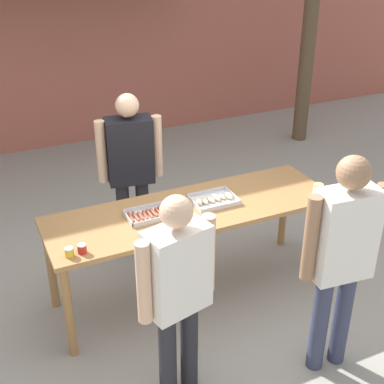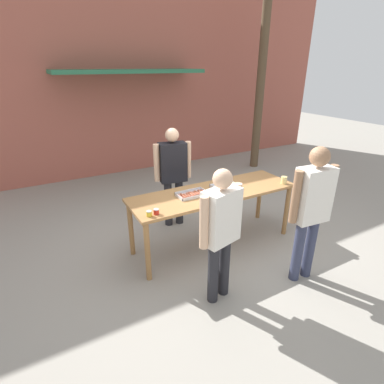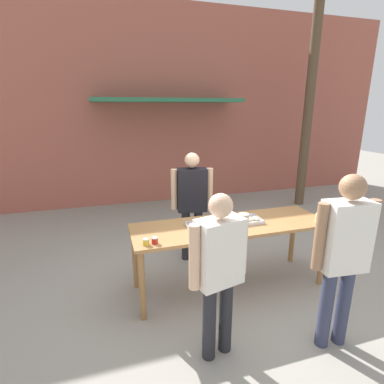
# 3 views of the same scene
# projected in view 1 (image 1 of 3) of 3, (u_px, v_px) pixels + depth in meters

# --- Properties ---
(ground_plane) EXTENTS (24.00, 24.00, 0.00)m
(ground_plane) POSITION_uv_depth(u_px,v_px,m) (192.00, 291.00, 4.86)
(ground_plane) COLOR gray
(serving_table) EXTENTS (2.45, 0.77, 0.87)m
(serving_table) POSITION_uv_depth(u_px,v_px,m) (192.00, 218.00, 4.50)
(serving_table) COLOR olive
(serving_table) RESTS_ON ground
(food_tray_sausages) EXTENTS (0.42, 0.25, 0.04)m
(food_tray_sausages) POSITION_uv_depth(u_px,v_px,m) (152.00, 214.00, 4.34)
(food_tray_sausages) COLOR silver
(food_tray_sausages) RESTS_ON serving_table
(food_tray_buns) EXTENTS (0.38, 0.30, 0.06)m
(food_tray_buns) POSITION_uv_depth(u_px,v_px,m) (214.00, 200.00, 4.55)
(food_tray_buns) COLOR silver
(food_tray_buns) RESTS_ON serving_table
(condiment_jar_mustard) EXTENTS (0.07, 0.07, 0.07)m
(condiment_jar_mustard) POSITION_uv_depth(u_px,v_px,m) (69.00, 252.00, 3.82)
(condiment_jar_mustard) COLOR gold
(condiment_jar_mustard) RESTS_ON serving_table
(condiment_jar_ketchup) EXTENTS (0.07, 0.07, 0.07)m
(condiment_jar_ketchup) POSITION_uv_depth(u_px,v_px,m) (82.00, 249.00, 3.86)
(condiment_jar_ketchup) COLOR #B22319
(condiment_jar_ketchup) RESTS_ON serving_table
(beer_cup) EXTENTS (0.09, 0.09, 0.11)m
(beer_cup) POSITION_uv_depth(u_px,v_px,m) (318.00, 190.00, 4.63)
(beer_cup) COLOR #DBC67A
(beer_cup) RESTS_ON serving_table
(person_server_behind_table) EXTENTS (0.61, 0.30, 1.64)m
(person_server_behind_table) POSITION_uv_depth(u_px,v_px,m) (130.00, 163.00, 4.99)
(person_server_behind_table) COLOR #232328
(person_server_behind_table) RESTS_ON ground
(person_customer_holding_hotdog) EXTENTS (0.58, 0.31, 1.59)m
(person_customer_holding_hotdog) POSITION_uv_depth(u_px,v_px,m) (178.00, 285.00, 3.41)
(person_customer_holding_hotdog) COLOR #232328
(person_customer_holding_hotdog) RESTS_ON ground
(person_customer_with_cup) EXTENTS (0.60, 0.27, 1.72)m
(person_customer_with_cup) POSITION_uv_depth(u_px,v_px,m) (342.00, 250.00, 3.62)
(person_customer_with_cup) COLOR #333851
(person_customer_with_cup) RESTS_ON ground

